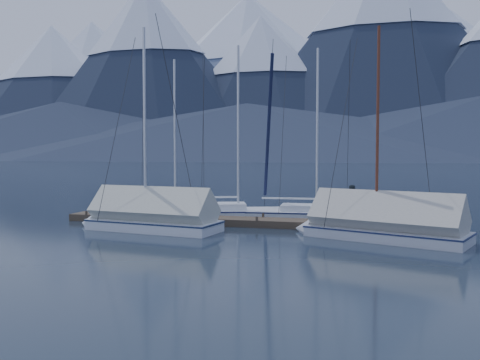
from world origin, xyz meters
name	(u,v)px	position (x,y,z in m)	size (l,w,h in m)	color
ground	(229,231)	(0.00, 0.00, 0.00)	(1000.00, 1000.00, 0.00)	black
mountain_range	(374,79)	(4.12, 370.45, 58.65)	(877.00, 584.00, 150.50)	#475675
dock	(240,223)	(0.00, 2.00, 0.11)	(18.00, 1.50, 0.54)	#382D23
mooring_posts	(230,218)	(-0.50, 2.00, 0.35)	(15.12, 1.52, 0.35)	#382D23
sailboat_open_left	(185,214)	(-3.79, 4.32, 0.17)	(7.34, 4.65, 9.43)	white
sailboat_open_mid	(248,215)	(-0.28, 4.74, 0.18)	(7.95, 4.58, 10.14)	silver
sailboat_open_right	(327,217)	(3.91, 4.95, 0.17)	(7.57, 3.19, 9.82)	silver
sailboat_covered_near	(372,227)	(6.26, -0.39, 0.48)	(7.65, 4.66, 9.54)	silver
sailboat_covered_far	(143,219)	(-3.89, -0.63, 0.49)	(7.39, 3.32, 10.03)	white
person	(353,203)	(5.36, 2.45, 1.18)	(0.61, 0.40, 1.68)	black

